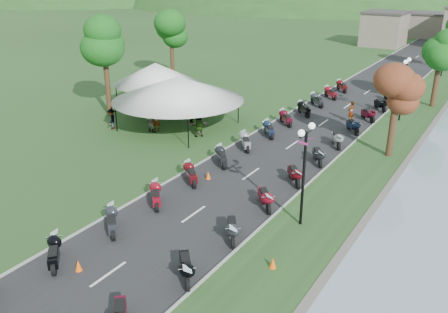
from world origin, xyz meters
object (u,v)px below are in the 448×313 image
Objects in this scene: pedestrian_a at (157,131)px; pedestrian_c at (113,129)px; pedestrian_b at (152,131)px; vendor_tent_main at (178,102)px.

pedestrian_a is 3.58m from pedestrian_c.
pedestrian_b is (-0.28, -0.27, 0.00)m from pedestrian_a.
vendor_tent_main is 3.04m from pedestrian_b.
pedestrian_a is 0.99× the size of pedestrian_c.
pedestrian_c reaches higher than pedestrian_a.
pedestrian_a is 0.39m from pedestrian_b.
pedestrian_c is (-2.99, -1.18, 0.00)m from pedestrian_b.
vendor_tent_main is at bearing 94.11° from pedestrian_c.
pedestrian_c is at bearing 24.94° from pedestrian_b.
vendor_tent_main is 5.57m from pedestrian_c.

